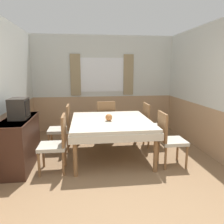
# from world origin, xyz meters

# --- Properties ---
(wall_back) EXTENTS (4.23, 0.10, 2.60)m
(wall_back) POSITION_xyz_m (-0.00, 4.14, 1.31)
(wall_back) COLOR silver
(wall_back) RESTS_ON ground_plane
(wall_left) EXTENTS (0.05, 4.52, 2.60)m
(wall_left) POSITION_xyz_m (-1.94, 2.06, 1.30)
(wall_left) COLOR silver
(wall_left) RESTS_ON ground_plane
(wall_right) EXTENTS (0.05, 4.52, 2.60)m
(wall_right) POSITION_xyz_m (1.94, 2.06, 1.30)
(wall_right) COLOR silver
(wall_right) RESTS_ON ground_plane
(dining_table) EXTENTS (1.51, 1.66, 0.75)m
(dining_table) POSITION_xyz_m (-0.04, 2.11, 0.65)
(dining_table) COLOR beige
(dining_table) RESTS_ON ground_plane
(chair_left_far) EXTENTS (0.44, 0.44, 0.97)m
(chair_left_far) POSITION_xyz_m (-1.01, 2.61, 0.51)
(chair_left_far) COLOR brown
(chair_left_far) RESTS_ON ground_plane
(chair_left_near) EXTENTS (0.44, 0.44, 0.97)m
(chair_left_near) POSITION_xyz_m (-1.01, 1.60, 0.51)
(chair_left_near) COLOR brown
(chair_left_near) RESTS_ON ground_plane
(chair_right_near) EXTENTS (0.44, 0.44, 0.97)m
(chair_right_near) POSITION_xyz_m (0.93, 1.60, 0.51)
(chair_right_near) COLOR brown
(chair_right_near) RESTS_ON ground_plane
(chair_head_window) EXTENTS (0.44, 0.44, 0.97)m
(chair_head_window) POSITION_xyz_m (-0.04, 3.15, 0.51)
(chair_head_window) COLOR brown
(chair_head_window) RESTS_ON ground_plane
(chair_right_far) EXTENTS (0.44, 0.44, 0.97)m
(chair_right_far) POSITION_xyz_m (0.93, 2.61, 0.51)
(chair_right_far) COLOR brown
(chair_right_far) RESTS_ON ground_plane
(sideboard) EXTENTS (0.46, 1.23, 0.87)m
(sideboard) POSITION_xyz_m (-1.68, 1.88, 0.44)
(sideboard) COLOR #3D2319
(sideboard) RESTS_ON ground_plane
(tv) EXTENTS (0.29, 0.36, 0.35)m
(tv) POSITION_xyz_m (-1.64, 1.86, 1.05)
(tv) COLOR #2D2823
(tv) RESTS_ON sideboard
(vase) EXTENTS (0.13, 0.13, 0.13)m
(vase) POSITION_xyz_m (-0.09, 2.01, 0.81)
(vase) COLOR #B26B38
(vase) RESTS_ON dining_table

